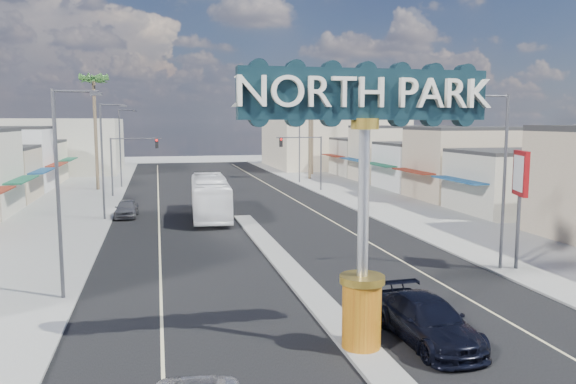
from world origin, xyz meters
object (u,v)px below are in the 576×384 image
streetlight_r_near (502,173)px  palm_left_far (94,85)px  palm_right_mid (310,98)px  city_bus (210,197)px  gateway_sign (364,176)px  streetlight_l_mid (104,155)px  streetlight_l_near (62,183)px  streetlight_r_mid (362,152)px  palm_right_far (312,87)px  streetlight_r_far (298,142)px  streetlight_l_far (122,144)px  car_parked_left (127,208)px  traffic_signal_left (130,155)px  suv_right (428,320)px  traffic_signal_right (305,152)px  bank_pylon_sign (520,180)px

streetlight_r_near → palm_left_far: (-23.43, 40.00, 6.43)m
palm_right_mid → city_bus: size_ratio=1.03×
gateway_sign → streetlight_l_mid: size_ratio=1.02×
gateway_sign → streetlight_l_near: (-10.43, 8.02, -0.86)m
streetlight_r_mid → palm_right_far: (4.57, 32.00, 7.32)m
streetlight_r_far → palm_right_mid: bearing=57.3°
streetlight_l_far → car_parked_left: bearing=-86.1°
traffic_signal_left → streetlight_r_near: bearing=-60.0°
suv_right → city_bus: (-5.01, 27.48, 0.87)m
palm_left_far → traffic_signal_right: bearing=-15.1°
streetlight_l_near → streetlight_r_near: 20.87m
traffic_signal_left → bank_pylon_sign: bank_pylon_sign is taller
streetlight_r_near → suv_right: 11.87m
car_parked_left → bank_pylon_sign: bank_pylon_sign is taller
streetlight_l_near → palm_left_far: size_ratio=0.69×
palm_right_far → suv_right: palm_right_far is taller
streetlight_r_near → palm_right_far: bearing=85.0°
streetlight_l_far → bank_pylon_sign: (21.82, -42.18, -0.36)m
gateway_sign → streetlight_l_far: gateway_sign is taller
streetlight_r_near → city_bus: size_ratio=0.76×
traffic_signal_left → streetlight_l_mid: size_ratio=0.67×
palm_right_far → gateway_sign: bearing=-104.0°
city_bus → traffic_signal_right: bearing=53.7°
streetlight_l_mid → car_parked_left: size_ratio=2.16×
streetlight_r_far → car_parked_left: bearing=-133.0°
streetlight_l_near → streetlight_r_far: same height
streetlight_r_near → gateway_sign: bearing=-142.4°
streetlight_r_near → palm_right_mid: (2.57, 46.00, 5.54)m
palm_right_mid → streetlight_l_mid: bearing=-132.0°
traffic_signal_left → car_parked_left: bearing=-89.2°
traffic_signal_right → city_bus: 18.62m
streetlight_r_near → car_parked_left: 29.08m
streetlight_r_mid → car_parked_left: 19.95m
car_parked_left → palm_right_mid: bearing=51.9°
gateway_sign → palm_right_mid: 55.76m
streetlight_l_mid → palm_right_far: (25.43, 32.00, 7.32)m
streetlight_r_mid → traffic_signal_right: bearing=95.1°
streetlight_l_far → palm_right_mid: (23.43, 4.00, 5.54)m
traffic_signal_left → streetlight_r_near: streetlight_r_near is taller
palm_right_mid → gateway_sign: bearing=-103.5°
gateway_sign → traffic_signal_left: size_ratio=1.53×
gateway_sign → bank_pylon_sign: bearing=34.5°
streetlight_r_mid → streetlight_r_far: bearing=90.0°
traffic_signal_right → streetlight_r_mid: 14.07m
palm_right_mid → suv_right: 55.65m
streetlight_l_far → streetlight_r_mid: (20.87, -22.00, 0.00)m
palm_left_far → bank_pylon_sign: 47.49m
streetlight_r_far → palm_right_far: bearing=65.5°
streetlight_r_mid → streetlight_r_far: (0.00, 22.00, 0.00)m
gateway_sign → palm_left_far: bearing=105.1°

